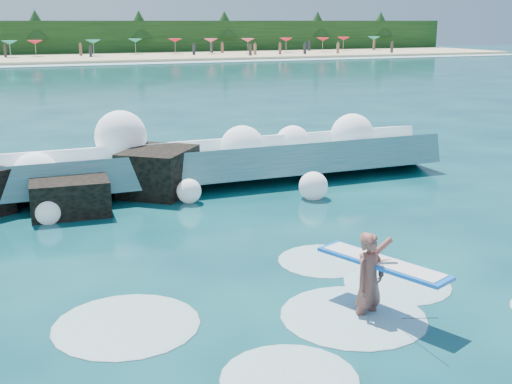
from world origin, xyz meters
The scene contains 11 objects.
ground centered at (0.00, 0.00, 0.00)m, with size 200.00×200.00×0.00m, color #07303C.
beach centered at (0.00, 78.00, 0.20)m, with size 140.00×20.00×0.40m, color tan.
wet_band centered at (0.00, 67.00, 0.04)m, with size 140.00×5.00×0.08m, color silver.
treeline centered at (0.00, 88.00, 2.50)m, with size 140.00×4.00×5.00m, color black.
breaking_wave centered at (0.23, 7.92, 0.59)m, with size 19.47×2.97×1.68m.
rock_cluster centered at (-2.64, 6.73, 0.50)m, with size 8.75×3.47×1.57m.
surfer_with_board centered at (1.94, -2.33, 0.67)m, with size 1.47×2.97×1.83m.
wave_spray centered at (-0.09, 7.88, 1.08)m, with size 15.61×4.85×2.41m.
surf_foam centered at (0.97, -1.78, 0.00)m, with size 9.32×6.06×0.13m.
beach_umbrellas centered at (-0.25, 79.47, 2.25)m, with size 112.15×6.57×0.50m.
beachgoers centered at (8.68, 75.56, 1.10)m, with size 103.44×13.07×1.92m.
Camera 1 is at (-3.80, -11.19, 5.01)m, focal length 45.00 mm.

